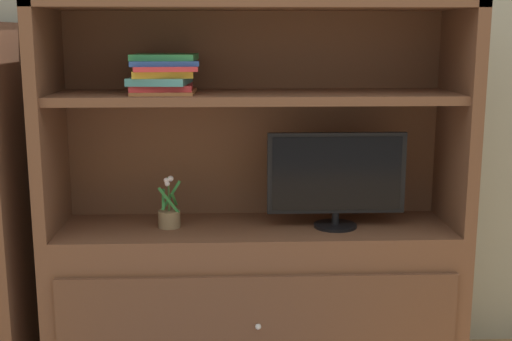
# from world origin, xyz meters

# --- Properties ---
(painted_rear_wall) EXTENTS (6.00, 0.10, 2.80)m
(painted_rear_wall) POSITION_xyz_m (0.00, 0.75, 1.40)
(painted_rear_wall) COLOR gray
(painted_rear_wall) RESTS_ON ground_plane
(media_console) EXTENTS (1.74, 0.50, 1.62)m
(media_console) POSITION_xyz_m (0.00, 0.41, 0.52)
(media_console) COLOR brown
(media_console) RESTS_ON ground_plane
(tv_monitor) EXTENTS (0.58, 0.18, 0.40)m
(tv_monitor) POSITION_xyz_m (0.34, 0.37, 0.90)
(tv_monitor) COLOR black
(tv_monitor) RESTS_ON media_console
(potted_plant) EXTENTS (0.10, 0.09, 0.22)m
(potted_plant) POSITION_xyz_m (-0.36, 0.40, 0.73)
(potted_plant) COLOR #8C7251
(potted_plant) RESTS_ON media_console
(magazine_stack) EXTENTS (0.30, 0.35, 0.16)m
(magazine_stack) POSITION_xyz_m (-0.37, 0.40, 1.33)
(magazine_stack) COLOR #A56638
(magazine_stack) RESTS_ON media_console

